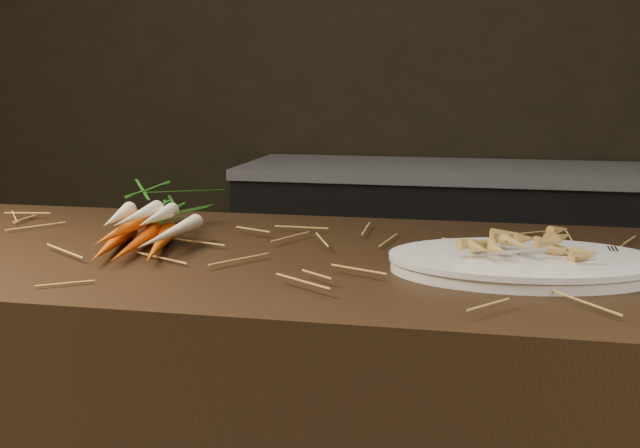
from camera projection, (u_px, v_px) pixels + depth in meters
The scene contains 6 objects.
back_counter at pixel (476, 273), 3.13m from camera, with size 1.82×0.62×0.84m.
straw_bedding at pixel (269, 247), 1.30m from camera, with size 1.40×0.60×0.02m, color #AA7F31, non-canonical shape.
root_veg_bunch at pixel (156, 216), 1.40m from camera, with size 0.20×0.45×0.08m.
serving_platter at pixel (524, 265), 1.16m from camera, with size 0.39×0.26×0.02m, color white, non-canonical shape.
roasted_veg_heap at pixel (525, 244), 1.16m from camera, with size 0.19×0.14×0.04m, color #A37838, non-canonical shape.
serving_fork at pixel (625, 262), 1.13m from camera, with size 0.01×0.15×0.00m, color silver.
Camera 1 is at (0.35, -0.92, 1.18)m, focal length 45.00 mm.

